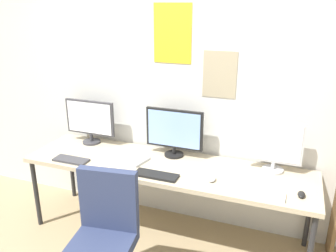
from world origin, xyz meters
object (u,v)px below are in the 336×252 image
object	(u,v)px
office_chair	(105,250)
monitor_left	(90,120)
mouse_left_side	(212,179)
laptop_closed	(129,158)
desk	(166,169)
keyboard_center	(156,175)
mouse_right_side	(301,194)
monitor_right	(275,145)
keyboard_right	(259,193)
keyboard_left	(71,160)
monitor_center	(174,131)

from	to	relation	value
office_chair	monitor_left	world-z (taller)	monitor_left
mouse_left_side	laptop_closed	bearing A→B (deg)	171.28
desk	monitor_left	xyz separation A→B (m)	(-0.90, 0.21, 0.29)
keyboard_center	mouse_right_side	bearing A→B (deg)	4.26
monitor_right	mouse_left_side	distance (m)	0.61
office_chair	keyboard_center	size ratio (longest dim) A/B	2.67
keyboard_right	laptop_closed	distance (m)	1.21
desk	monitor_right	xyz separation A→B (m)	(0.90, 0.21, 0.29)
monitor_left	keyboard_left	world-z (taller)	monitor_left
monitor_right	mouse_right_side	bearing A→B (deg)	-56.60
monitor_center	laptop_closed	distance (m)	0.48
keyboard_right	office_chair	bearing A→B (deg)	-149.28
monitor_right	desk	bearing A→B (deg)	-166.73
desk	keyboard_center	world-z (taller)	keyboard_center
keyboard_right	monitor_left	bearing A→B (deg)	165.74
keyboard_center	monitor_center	bearing A→B (deg)	90.00
keyboard_left	keyboard_right	bearing A→B (deg)	0.00
keyboard_right	mouse_left_side	distance (m)	0.39
desk	keyboard_left	bearing A→B (deg)	-164.69
desk	monitor_center	size ratio (longest dim) A/B	4.76
desk	monitor_right	size ratio (longest dim) A/B	5.73
keyboard_center	desk	bearing A→B (deg)	90.00
monitor_center	mouse_left_side	bearing A→B (deg)	-38.03
keyboard_right	mouse_right_side	world-z (taller)	mouse_right_side
desk	laptop_closed	bearing A→B (deg)	-176.85
monitor_right	keyboard_right	distance (m)	0.50
desk	monitor_left	distance (m)	0.97
monitor_right	keyboard_right	xyz separation A→B (m)	(-0.06, -0.44, -0.23)
keyboard_center	mouse_right_side	world-z (taller)	mouse_right_side
desk	mouse_right_side	bearing A→B (deg)	-7.30
desk	laptop_closed	world-z (taller)	laptop_closed
office_chair	laptop_closed	xyz separation A→B (m)	(-0.19, 0.81, 0.35)
keyboard_right	monitor_center	bearing A→B (deg)	152.23
keyboard_center	laptop_closed	distance (m)	0.41
mouse_left_side	keyboard_center	bearing A→B (deg)	-169.24
monitor_center	monitor_right	world-z (taller)	same
monitor_right	keyboard_center	distance (m)	1.03
monitor_right	laptop_closed	distance (m)	1.29
office_chair	mouse_left_side	size ratio (longest dim) A/B	10.31
mouse_right_side	monitor_left	bearing A→B (deg)	170.03
monitor_left	keyboard_left	distance (m)	0.51
monitor_right	monitor_left	bearing A→B (deg)	180.00
monitor_right	laptop_closed	xyz separation A→B (m)	(-1.25, -0.23, -0.23)
keyboard_left	laptop_closed	bearing A→B (deg)	23.41
keyboard_right	mouse_right_side	distance (m)	0.31
office_chair	monitor_right	world-z (taller)	monitor_right
desk	monitor_right	distance (m)	0.97
monitor_center	keyboard_center	size ratio (longest dim) A/B	1.47
mouse_left_side	monitor_left	bearing A→B (deg)	165.29
office_chair	mouse_left_side	world-z (taller)	office_chair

